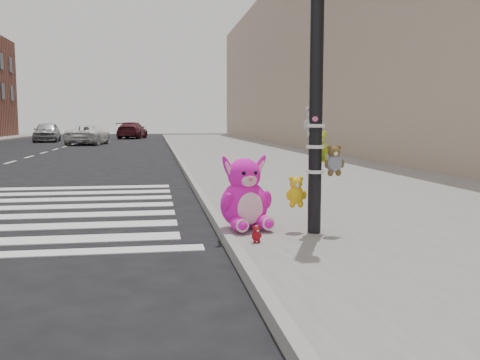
{
  "coord_description": "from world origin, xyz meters",
  "views": [
    {
      "loc": [
        0.7,
        -4.39,
        1.5
      ],
      "look_at": [
        1.76,
        2.27,
        0.75
      ],
      "focal_mm": 40.0,
      "sensor_mm": 36.0,
      "label": 1
    }
  ],
  "objects": [
    {
      "name": "ground",
      "position": [
        0.0,
        0.0,
        0.0
      ],
      "size": [
        120.0,
        120.0,
        0.0
      ],
      "primitive_type": "plane",
      "color": "black",
      "rests_on": "ground"
    },
    {
      "name": "sidewalk_near",
      "position": [
        5.0,
        10.0,
        0.07
      ],
      "size": [
        7.0,
        80.0,
        0.14
      ],
      "primitive_type": "cube",
      "color": "slate",
      "rests_on": "ground"
    },
    {
      "name": "curb_edge",
      "position": [
        1.55,
        10.0,
        0.07
      ],
      "size": [
        0.12,
        80.0,
        0.15
      ],
      "primitive_type": "cube",
      "color": "gray",
      "rests_on": "ground"
    },
    {
      "name": "bld_near",
      "position": [
        10.5,
        20.0,
        5.0
      ],
      "size": [
        5.0,
        60.0,
        10.0
      ],
      "primitive_type": "cube",
      "color": "tan",
      "rests_on": "ground"
    },
    {
      "name": "signal_pole",
      "position": [
        2.61,
        1.82,
        1.79
      ],
      "size": [
        0.68,
        0.49,
        4.0
      ],
      "color": "black",
      "rests_on": "sidewalk_near"
    },
    {
      "name": "pink_bunny",
      "position": [
        1.81,
        2.17,
        0.53
      ],
      "size": [
        0.71,
        0.79,
        0.95
      ],
      "rotation": [
        0.0,
        0.0,
        0.21
      ],
      "color": "#F614C3",
      "rests_on": "sidewalk_near"
    },
    {
      "name": "red_teddy",
      "position": [
        1.8,
        1.38,
        0.24
      ],
      "size": [
        0.16,
        0.14,
        0.2
      ],
      "primitive_type": null,
      "rotation": [
        0.0,
        0.0,
        0.39
      ],
      "color": "#A2101D",
      "rests_on": "sidewalk_near"
    },
    {
      "name": "car_white_near",
      "position": [
        -3.5,
        30.93,
        0.62
      ],
      "size": [
        2.62,
        4.7,
        1.24
      ],
      "primitive_type": "imported",
      "rotation": [
        0.0,
        0.0,
        3.01
      ],
      "color": "white",
      "rests_on": "ground"
    },
    {
      "name": "car_maroon_near",
      "position": [
        -1.21,
        42.8,
        0.7
      ],
      "size": [
        2.74,
        5.08,
        1.4
      ],
      "primitive_type": "imported",
      "rotation": [
        0.0,
        0.0,
        2.97
      ],
      "color": "#531721",
      "rests_on": "ground"
    },
    {
      "name": "car_silver_deep",
      "position": [
        -7.0,
        36.09,
        0.72
      ],
      "size": [
        2.05,
        4.33,
        1.43
      ],
      "primitive_type": "imported",
      "rotation": [
        0.0,
        0.0,
        0.09
      ],
      "color": "#A7A6AB",
      "rests_on": "ground"
    }
  ]
}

